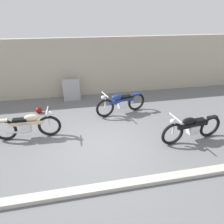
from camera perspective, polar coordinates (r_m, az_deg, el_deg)
The scene contains 8 objects.
ground_plane at distance 6.28m, azimuth -3.32°, elevation -10.06°, with size 40.00×40.00×0.00m, color slate.
building_wall at distance 9.81m, azimuth -7.39°, elevation 13.03°, with size 18.00×0.30×2.80m, color #B2A893.
curb_strip at distance 5.01m, azimuth -0.39°, elevation -21.32°, with size 18.00×0.24×0.12m, color #B7B2A8.
stone_marker at distance 9.41m, azimuth -11.97°, elevation 6.42°, with size 0.79×0.20×1.05m, color #9E9EA3.
helmet at distance 8.71m, azimuth -20.96°, elevation 0.51°, with size 0.26×0.26×0.26m, color maroon.
motorcycle_cream at distance 6.99m, azimuth -23.79°, elevation -3.72°, with size 2.20×0.61×0.99m.
motorcycle_blue at distance 7.96m, azimuth 2.66°, elevation 2.70°, with size 2.21×0.79×1.01m.
motorcycle_black at distance 6.78m, azimuth 22.61°, elevation -4.38°, with size 2.24×0.63×1.00m.
Camera 1 is at (-0.60, -4.94, 3.84)m, focal length 30.76 mm.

